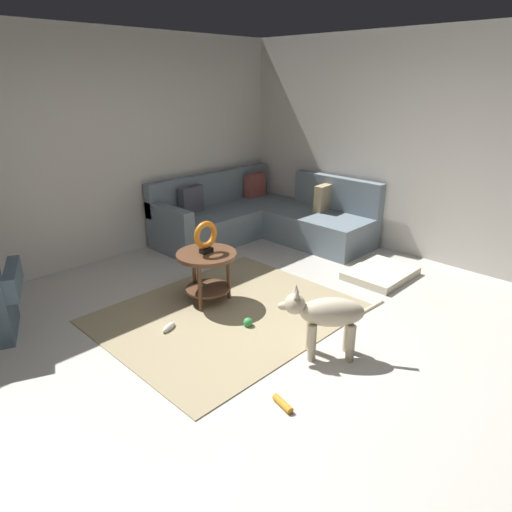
{
  "coord_description": "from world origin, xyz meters",
  "views": [
    {
      "loc": [
        -2.41,
        -2.2,
        2.14
      ],
      "look_at": [
        0.45,
        0.6,
        0.55
      ],
      "focal_mm": 31.41,
      "sensor_mm": 36.0,
      "label": 1
    }
  ],
  "objects_px": {
    "side_table": "(207,264)",
    "dog_toy_rope": "(283,404)",
    "dog_toy_bone": "(169,327)",
    "torus_sculpture": "(206,236)",
    "dog_bed_mat": "(381,273)",
    "dog_toy_ball": "(248,322)",
    "sectional_couch": "(261,218)",
    "dog": "(326,315)"
  },
  "relations": [
    {
      "from": "torus_sculpture",
      "to": "side_table",
      "type": "bearing_deg",
      "value": 82.87
    },
    {
      "from": "sectional_couch",
      "to": "dog_toy_bone",
      "type": "relative_size",
      "value": 12.5
    },
    {
      "from": "dog",
      "to": "dog_toy_rope",
      "type": "height_order",
      "value": "dog"
    },
    {
      "from": "torus_sculpture",
      "to": "dog_toy_rope",
      "type": "bearing_deg",
      "value": -112.47
    },
    {
      "from": "dog",
      "to": "dog_toy_bone",
      "type": "xyz_separation_m",
      "value": [
        -0.67,
        1.25,
        -0.35
      ]
    },
    {
      "from": "dog_toy_rope",
      "to": "dog_toy_bone",
      "type": "bearing_deg",
      "value": 88.32
    },
    {
      "from": "sectional_couch",
      "to": "dog",
      "type": "height_order",
      "value": "sectional_couch"
    },
    {
      "from": "dog_toy_bone",
      "to": "torus_sculpture",
      "type": "bearing_deg",
      "value": 16.02
    },
    {
      "from": "dog_toy_rope",
      "to": "dog_toy_bone",
      "type": "xyz_separation_m",
      "value": [
        0.04,
        1.42,
        0.0
      ]
    },
    {
      "from": "torus_sculpture",
      "to": "dog_toy_ball",
      "type": "xyz_separation_m",
      "value": [
        -0.07,
        -0.65,
        -0.67
      ]
    },
    {
      "from": "torus_sculpture",
      "to": "dog_bed_mat",
      "type": "height_order",
      "value": "torus_sculpture"
    },
    {
      "from": "sectional_couch",
      "to": "dog_bed_mat",
      "type": "bearing_deg",
      "value": -90.36
    },
    {
      "from": "torus_sculpture",
      "to": "dog_toy_bone",
      "type": "height_order",
      "value": "torus_sculpture"
    },
    {
      "from": "side_table",
      "to": "dog_toy_rope",
      "type": "xyz_separation_m",
      "value": [
        -0.66,
        -1.6,
        -0.39
      ]
    },
    {
      "from": "side_table",
      "to": "dog",
      "type": "relative_size",
      "value": 0.92
    },
    {
      "from": "dog_bed_mat",
      "to": "dog_toy_ball",
      "type": "bearing_deg",
      "value": 170.85
    },
    {
      "from": "dog_toy_ball",
      "to": "sectional_couch",
      "type": "bearing_deg",
      "value": 41.12
    },
    {
      "from": "sectional_couch",
      "to": "dog_toy_bone",
      "type": "xyz_separation_m",
      "value": [
        -2.43,
        -1.16,
        -0.26
      ]
    },
    {
      "from": "dog_bed_mat",
      "to": "dog_toy_ball",
      "type": "xyz_separation_m",
      "value": [
        -1.86,
        0.3,
        -0.0
      ]
    },
    {
      "from": "dog_bed_mat",
      "to": "dog",
      "type": "height_order",
      "value": "dog"
    },
    {
      "from": "dog",
      "to": "dog_toy_rope",
      "type": "bearing_deg",
      "value": 149.89
    },
    {
      "from": "sectional_couch",
      "to": "dog",
      "type": "xyz_separation_m",
      "value": [
        -1.75,
        -2.41,
        0.09
      ]
    },
    {
      "from": "dog",
      "to": "torus_sculpture",
      "type": "bearing_deg",
      "value": 48.49
    },
    {
      "from": "side_table",
      "to": "dog_bed_mat",
      "type": "distance_m",
      "value": 2.06
    },
    {
      "from": "sectional_couch",
      "to": "dog_bed_mat",
      "type": "distance_m",
      "value": 1.95
    },
    {
      "from": "sectional_couch",
      "to": "dog",
      "type": "bearing_deg",
      "value": -126.01
    },
    {
      "from": "sectional_couch",
      "to": "dog_toy_rope",
      "type": "distance_m",
      "value": 3.58
    },
    {
      "from": "dog",
      "to": "dog_toy_bone",
      "type": "bearing_deg",
      "value": 74.67
    },
    {
      "from": "torus_sculpture",
      "to": "dog_toy_rope",
      "type": "xyz_separation_m",
      "value": [
        -0.66,
        -1.6,
        -0.69
      ]
    },
    {
      "from": "dog_bed_mat",
      "to": "dog",
      "type": "relative_size",
      "value": 1.23
    },
    {
      "from": "side_table",
      "to": "dog_toy_ball",
      "type": "xyz_separation_m",
      "value": [
        -0.07,
        -0.65,
        -0.37
      ]
    },
    {
      "from": "dog_toy_bone",
      "to": "side_table",
      "type": "bearing_deg",
      "value": 16.02
    },
    {
      "from": "side_table",
      "to": "dog_toy_bone",
      "type": "height_order",
      "value": "side_table"
    },
    {
      "from": "dog_toy_rope",
      "to": "dog_toy_ball",
      "type": "bearing_deg",
      "value": 57.95
    },
    {
      "from": "torus_sculpture",
      "to": "dog_toy_ball",
      "type": "relative_size",
      "value": 3.68
    },
    {
      "from": "dog_toy_bone",
      "to": "dog",
      "type": "bearing_deg",
      "value": -61.67
    },
    {
      "from": "side_table",
      "to": "torus_sculpture",
      "type": "height_order",
      "value": "torus_sculpture"
    },
    {
      "from": "torus_sculpture",
      "to": "dog_toy_ball",
      "type": "bearing_deg",
      "value": -95.87
    },
    {
      "from": "dog_bed_mat",
      "to": "dog_toy_bone",
      "type": "bearing_deg",
      "value": 162.29
    },
    {
      "from": "dog_toy_ball",
      "to": "dog_toy_bone",
      "type": "bearing_deg",
      "value": 139.56
    },
    {
      "from": "side_table",
      "to": "dog_toy_rope",
      "type": "bearing_deg",
      "value": -112.47
    },
    {
      "from": "torus_sculpture",
      "to": "dog",
      "type": "height_order",
      "value": "torus_sculpture"
    }
  ]
}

